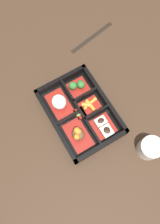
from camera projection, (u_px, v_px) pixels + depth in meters
The scene contains 11 objects.
ground_plane at pixel (80, 114), 0.84m from camera, with size 3.00×3.00×0.00m, color #382619.
bento_base at pixel (80, 114), 0.84m from camera, with size 0.31×0.22×0.01m.
bento_rim at pixel (80, 112), 0.82m from camera, with size 0.31×0.22×0.05m.
bowl_stew at pixel (78, 134), 0.79m from camera, with size 0.12×0.07×0.05m.
bowl_rice at pixel (59, 102), 0.82m from camera, with size 0.12×0.07×0.05m.
bowl_tofu at pixel (104, 126), 0.80m from camera, with size 0.09×0.08×0.03m.
bowl_carrots at pixel (89, 105), 0.83m from camera, with size 0.06×0.08×0.02m.
bowl_greens at pixel (77, 86), 0.85m from camera, with size 0.07×0.08×0.04m.
bowl_pickles at pixel (79, 114), 0.83m from camera, with size 0.04×0.04×0.01m.
tea_cup at pixel (150, 148), 0.76m from camera, with size 0.08×0.08×0.07m.
chopsticks at pixel (92, 37), 0.95m from camera, with size 0.06×0.23×0.01m.
Camera 1 is at (-0.22, 0.13, 0.80)m, focal length 35.00 mm.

